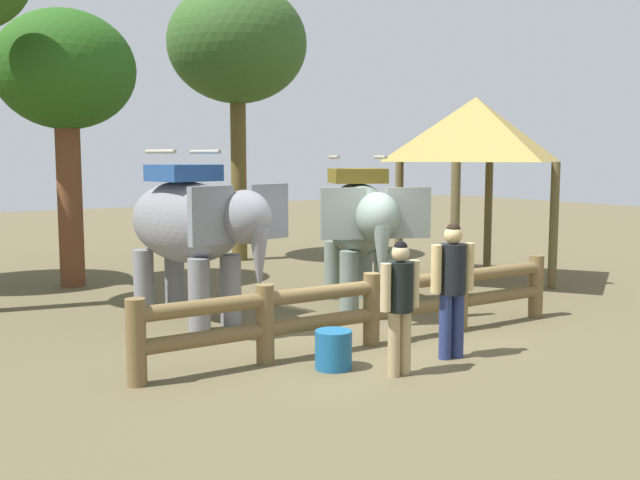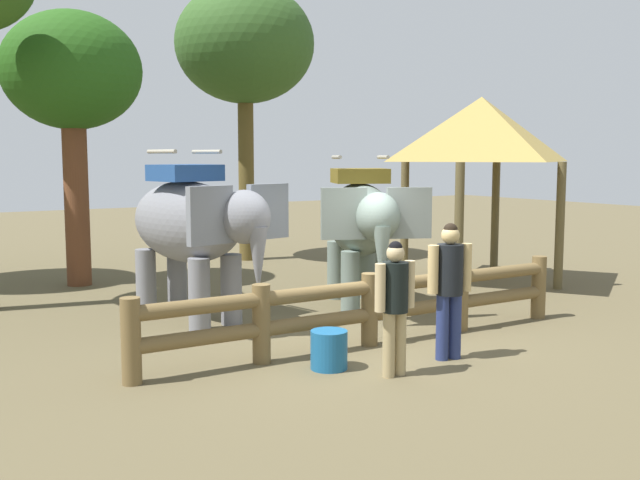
% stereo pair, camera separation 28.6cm
% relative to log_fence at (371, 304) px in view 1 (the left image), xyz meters
% --- Properties ---
extents(ground_plane, '(60.00, 60.00, 0.00)m').
position_rel_log_fence_xyz_m(ground_plane, '(0.00, -0.13, -0.61)').
color(ground_plane, brown).
extents(log_fence, '(7.17, 0.34, 1.05)m').
position_rel_log_fence_xyz_m(log_fence, '(0.00, 0.00, 0.00)').
color(log_fence, brown).
rests_on(log_fence, ground).
extents(elephant_near_left, '(2.08, 3.36, 2.82)m').
position_rel_log_fence_xyz_m(elephant_near_left, '(-1.53, 2.76, 0.98)').
color(elephant_near_left, slate).
rests_on(elephant_near_left, ground).
extents(elephant_center, '(2.41, 3.23, 2.73)m').
position_rel_log_fence_xyz_m(elephant_center, '(1.41, 2.19, 0.93)').
color(elephant_center, slate).
rests_on(elephant_center, ground).
extents(tourist_woman_in_black, '(0.60, 0.34, 1.69)m').
position_rel_log_fence_xyz_m(tourist_woman_in_black, '(-0.60, -1.35, 0.37)').
color(tourist_woman_in_black, tan).
rests_on(tourist_woman_in_black, ground).
extents(tourist_man_in_blue, '(0.64, 0.42, 1.84)m').
position_rel_log_fence_xyz_m(tourist_man_in_blue, '(0.48, -1.14, 0.46)').
color(tourist_man_in_blue, navy).
rests_on(tourist_man_in_blue, ground).
extents(thatched_shelter, '(3.77, 3.77, 3.95)m').
position_rel_log_fence_xyz_m(thatched_shelter, '(5.03, 2.99, 2.62)').
color(thatched_shelter, brown).
rests_on(thatched_shelter, ground).
extents(tree_back_center, '(2.84, 2.84, 5.67)m').
position_rel_log_fence_xyz_m(tree_back_center, '(-2.27, 7.31, 3.74)').
color(tree_back_center, brown).
rests_on(tree_back_center, ground).
extents(tree_far_right, '(3.55, 3.55, 7.07)m').
position_rel_log_fence_xyz_m(tree_far_right, '(2.44, 8.84, 4.89)').
color(tree_far_right, brown).
rests_on(tree_far_right, ground).
extents(feed_bucket, '(0.47, 0.47, 0.50)m').
position_rel_log_fence_xyz_m(feed_bucket, '(-1.12, -0.67, -0.36)').
color(feed_bucket, '#19598C').
rests_on(feed_bucket, ground).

